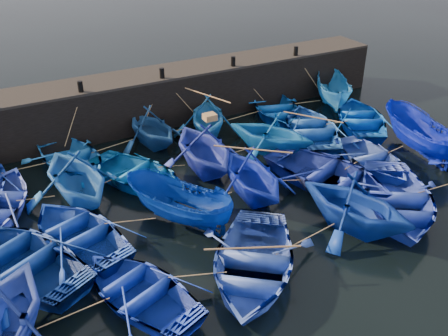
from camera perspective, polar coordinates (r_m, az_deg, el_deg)
name	(u,v)px	position (r m, az deg, el deg)	size (l,w,h in m)	color
ground	(265,222)	(18.61, 4.71, -6.14)	(120.00, 120.00, 0.00)	black
quay_wall	(157,98)	(26.36, -7.63, 7.91)	(26.00, 2.50, 2.50)	black
quay_top	(156,74)	(25.92, -7.82, 10.60)	(26.00, 2.50, 0.12)	black
bollard_1	(80,87)	(23.96, -16.09, 8.93)	(0.24, 0.24, 0.50)	black
bollard_2	(162,73)	(25.02, -7.10, 10.71)	(0.24, 0.24, 0.50)	black
bollard_3	(233,61)	(26.65, 1.05, 12.09)	(0.24, 0.24, 0.50)	black
bollard_4	(296,51)	(28.74, 8.21, 13.10)	(0.24, 0.24, 0.50)	black
boat_1	(71,158)	(22.72, -17.06, 1.05)	(3.42, 4.78, 0.99)	blue
boat_2	(151,127)	(23.75, -8.32, 4.70)	(3.24, 3.76, 1.98)	navy
boat_3	(207,116)	(24.57, -1.91, 5.99)	(3.40, 3.94, 2.07)	#1E67B4
boat_4	(276,108)	(26.98, 5.91, 6.80)	(3.43, 4.80, 1.00)	#07418C
boat_5	(334,92)	(28.69, 12.44, 8.48)	(1.71, 4.55, 1.76)	blue
boat_7	(76,175)	(19.84, -16.56, -0.83)	(3.95, 4.58, 2.41)	#1A55A5
boat_8	(137,174)	(20.87, -9.87, -0.64)	(3.39, 4.74, 0.98)	#065191
boat_9	(204,147)	(21.17, -2.31, 2.41)	(3.91, 4.53, 2.39)	#2032A3
boat_10	(271,133)	(22.85, 5.43, 4.05)	(3.47, 4.03, 2.12)	#0A5194
boat_11	(312,128)	(24.82, 10.01, 4.54)	(3.74, 5.23, 1.09)	#154799
boat_12	(361,118)	(26.53, 15.42, 5.51)	(3.54, 4.95, 1.03)	#0646C3
boat_13	(20,258)	(17.26, -22.28, -9.52)	(3.91, 5.47, 1.13)	navy
boat_14	(79,232)	(17.90, -16.25, -7.09)	(3.40, 4.75, 0.99)	navy
boat_15	(178,205)	(18.04, -5.24, -4.20)	(1.64, 4.36, 1.69)	navy
boat_16	(252,175)	(19.34, 3.20, -0.78)	(3.54, 4.11, 2.16)	#0F24BA
boat_17	(328,174)	(20.83, 11.79, -0.65)	(3.96, 5.54, 1.15)	navy
boat_18	(373,159)	(22.70, 16.63, 0.97)	(3.08, 4.31, 0.89)	blue
boat_19	(419,135)	(24.54, 21.36, 3.56)	(1.79, 4.75, 1.84)	#03129C
boat_21	(140,290)	(15.29, -9.60, -13.57)	(3.19, 4.45, 0.92)	#112CA2
boat_22	(252,263)	(15.88, 3.23, -10.76)	(3.85, 5.38, 1.12)	blue
boat_23	(356,203)	(18.12, 14.87, -3.92)	(3.69, 4.29, 2.26)	navy
boat_24	(397,200)	(19.83, 19.18, -3.43)	(3.98, 5.57, 1.16)	blue
wooden_crate	(210,117)	(20.72, -1.64, 5.86)	(0.51, 0.45, 0.26)	olive
mooring_ropes	(208,148)	(21.82, -1.80, 2.35)	(18.41, 11.85, 2.10)	tan
loose_oars	(257,142)	(20.58, 3.80, 2.93)	(10.06, 12.06, 1.14)	#99724C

